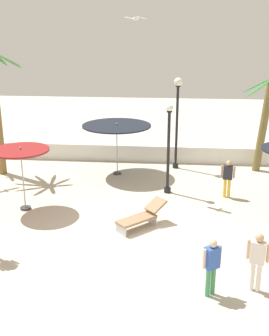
{
  "coord_description": "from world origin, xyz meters",
  "views": [
    {
      "loc": [
        1.38,
        -12.05,
        6.43
      ],
      "look_at": [
        0.0,
        2.81,
        1.4
      ],
      "focal_mm": 44.79,
      "sensor_mm": 36.0,
      "label": 1
    }
  ],
  "objects_px": {
    "lounge_chair_1": "(142,216)",
    "seagull_1": "(136,18)",
    "guest_1": "(212,262)",
    "patio_umbrella_0": "(21,154)",
    "patio_umbrella_1": "(117,127)",
    "lamp_post_1": "(168,148)",
    "guest_0": "(228,175)",
    "palm_tree_0": "(267,112)",
    "lamp_post_0": "(177,113)",
    "guest_2": "(258,257)"
  },
  "relations": [
    {
      "from": "lamp_post_0",
      "to": "guest_1",
      "type": "height_order",
      "value": "lamp_post_0"
    },
    {
      "from": "lounge_chair_1",
      "to": "seagull_1",
      "type": "bearing_deg",
      "value": 98.65
    },
    {
      "from": "lamp_post_0",
      "to": "seagull_1",
      "type": "relative_size",
      "value": 4.59
    },
    {
      "from": "palm_tree_0",
      "to": "lamp_post_1",
      "type": "height_order",
      "value": "palm_tree_0"
    },
    {
      "from": "guest_0",
      "to": "guest_2",
      "type": "distance_m",
      "value": 6.27
    },
    {
      "from": "lamp_post_1",
      "to": "seagull_1",
      "type": "xyz_separation_m",
      "value": [
        -1.33,
        0.19,
        4.83
      ]
    },
    {
      "from": "lamp_post_0",
      "to": "guest_2",
      "type": "bearing_deg",
      "value": -78.31
    },
    {
      "from": "palm_tree_0",
      "to": "lamp_post_0",
      "type": "bearing_deg",
      "value": 179.71
    },
    {
      "from": "guest_0",
      "to": "guest_2",
      "type": "height_order",
      "value": "guest_2"
    },
    {
      "from": "palm_tree_0",
      "to": "lounge_chair_1",
      "type": "distance_m",
      "value": 8.58
    },
    {
      "from": "patio_umbrella_1",
      "to": "seagull_1",
      "type": "relative_size",
      "value": 3.3
    },
    {
      "from": "lamp_post_1",
      "to": "lamp_post_0",
      "type": "bearing_deg",
      "value": 84.09
    },
    {
      "from": "guest_1",
      "to": "guest_2",
      "type": "height_order",
      "value": "guest_2"
    },
    {
      "from": "patio_umbrella_1",
      "to": "guest_1",
      "type": "bearing_deg",
      "value": -68.39
    },
    {
      "from": "lamp_post_1",
      "to": "guest_0",
      "type": "distance_m",
      "value": 2.57
    },
    {
      "from": "lamp_post_0",
      "to": "guest_2",
      "type": "distance_m",
      "value": 10.12
    },
    {
      "from": "seagull_1",
      "to": "palm_tree_0",
      "type": "bearing_deg",
      "value": 27.76
    },
    {
      "from": "patio_umbrella_1",
      "to": "lounge_chair_1",
      "type": "relative_size",
      "value": 1.79
    },
    {
      "from": "patio_umbrella_1",
      "to": "palm_tree_0",
      "type": "bearing_deg",
      "value": 9.53
    },
    {
      "from": "patio_umbrella_1",
      "to": "guest_0",
      "type": "distance_m",
      "value": 5.41
    },
    {
      "from": "patio_umbrella_0",
      "to": "palm_tree_0",
      "type": "height_order",
      "value": "palm_tree_0"
    },
    {
      "from": "lounge_chair_1",
      "to": "seagull_1",
      "type": "relative_size",
      "value": 1.85
    },
    {
      "from": "guest_0",
      "to": "guest_2",
      "type": "xyz_separation_m",
      "value": [
        0.0,
        -6.27,
        0.07
      ]
    },
    {
      "from": "lamp_post_0",
      "to": "guest_2",
      "type": "relative_size",
      "value": 2.63
    },
    {
      "from": "palm_tree_0",
      "to": "lounge_chair_1",
      "type": "relative_size",
      "value": 2.61
    },
    {
      "from": "palm_tree_0",
      "to": "lounge_chair_1",
      "type": "xyz_separation_m",
      "value": [
        -5.19,
        -6.41,
        -2.39
      ]
    },
    {
      "from": "seagull_1",
      "to": "patio_umbrella_0",
      "type": "bearing_deg",
      "value": -148.87
    },
    {
      "from": "lounge_chair_1",
      "to": "guest_1",
      "type": "xyz_separation_m",
      "value": [
        2.0,
        -3.64,
        0.55
      ]
    },
    {
      "from": "lamp_post_0",
      "to": "guest_2",
      "type": "xyz_separation_m",
      "value": [
        2.02,
        -9.77,
        -1.69
      ]
    },
    {
      "from": "patio_umbrella_1",
      "to": "palm_tree_0",
      "type": "height_order",
      "value": "palm_tree_0"
    },
    {
      "from": "patio_umbrella_1",
      "to": "guest_0",
      "type": "xyz_separation_m",
      "value": [
        4.69,
        -2.35,
        -1.32
      ]
    },
    {
      "from": "lounge_chair_1",
      "to": "guest_2",
      "type": "relative_size",
      "value": 1.06
    },
    {
      "from": "lamp_post_0",
      "to": "lamp_post_1",
      "type": "xyz_separation_m",
      "value": [
        -0.33,
        -3.21,
        -0.77
      ]
    },
    {
      "from": "lamp_post_1",
      "to": "lounge_chair_1",
      "type": "distance_m",
      "value": 3.64
    },
    {
      "from": "seagull_1",
      "to": "guest_1",
      "type": "bearing_deg",
      "value": -70.34
    },
    {
      "from": "lamp_post_0",
      "to": "guest_0",
      "type": "xyz_separation_m",
      "value": [
        2.02,
        -3.5,
        -1.76
      ]
    },
    {
      "from": "lamp_post_1",
      "to": "lounge_chair_1",
      "type": "bearing_deg",
      "value": -104.05
    },
    {
      "from": "lamp_post_1",
      "to": "guest_1",
      "type": "distance_m",
      "value": 7.04
    },
    {
      "from": "lamp_post_1",
      "to": "guest_0",
      "type": "bearing_deg",
      "value": -7.09
    },
    {
      "from": "guest_1",
      "to": "seagull_1",
      "type": "distance_m",
      "value": 9.46
    },
    {
      "from": "guest_1",
      "to": "seagull_1",
      "type": "relative_size",
      "value": 1.69
    },
    {
      "from": "guest_1",
      "to": "seagull_1",
      "type": "bearing_deg",
      "value": 109.66
    },
    {
      "from": "guest_1",
      "to": "guest_2",
      "type": "distance_m",
      "value": 1.2
    },
    {
      "from": "patio_umbrella_1",
      "to": "lamp_post_1",
      "type": "bearing_deg",
      "value": -41.34
    },
    {
      "from": "lounge_chair_1",
      "to": "patio_umbrella_0",
      "type": "bearing_deg",
      "value": 166.57
    },
    {
      "from": "guest_1",
      "to": "lamp_post_1",
      "type": "bearing_deg",
      "value": 99.88
    },
    {
      "from": "patio_umbrella_0",
      "to": "patio_umbrella_1",
      "type": "xyz_separation_m",
      "value": [
        2.88,
        4.23,
        0.07
      ]
    },
    {
      "from": "guest_0",
      "to": "seagull_1",
      "type": "relative_size",
      "value": 1.63
    },
    {
      "from": "lamp_post_1",
      "to": "seagull_1",
      "type": "bearing_deg",
      "value": 171.99
    },
    {
      "from": "lamp_post_0",
      "to": "lounge_chair_1",
      "type": "distance_m",
      "value": 6.92
    }
  ]
}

